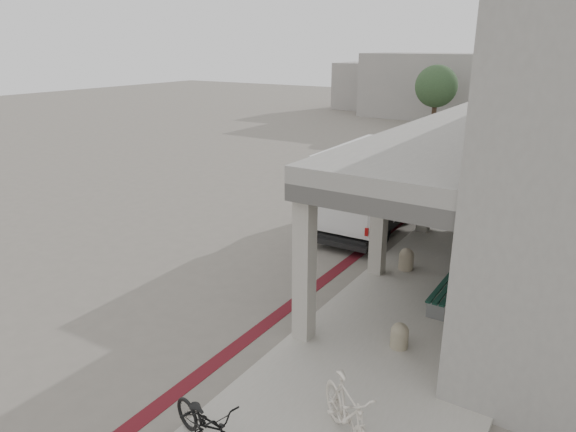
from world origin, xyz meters
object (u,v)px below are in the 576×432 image
Objects in this scene: utility_cabinet at (466,260)px; bicycle_black at (207,424)px; bicycle_cream at (348,414)px; fedex_truck at (378,182)px; bench at (447,292)px.

bicycle_black is (-1.80, -8.57, -0.08)m from utility_cabinet.
bicycle_black is at bearing 164.99° from bicycle_cream.
fedex_truck is 4.06× the size of bicycle_black.
bench is at bearing -52.62° from fedex_truck.
bicycle_cream is at bearing -89.42° from bench.
bicycle_cream reaches higher than bicycle_black.
fedex_truck reaches higher than bicycle_black.
bench is 1.09× the size of bicycle_cream.
bicycle_black is (2.20, -11.82, -1.00)m from fedex_truck.
utility_cabinet is at bearing 40.29° from bicycle_cream.
bicycle_cream is at bearing -79.04° from utility_cabinet.
fedex_truck is at bearing 129.07° from bench.
fedex_truck is 6.56× the size of utility_cabinet.
fedex_truck reaches higher than utility_cabinet.
bench is 5.53m from bicycle_cream.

